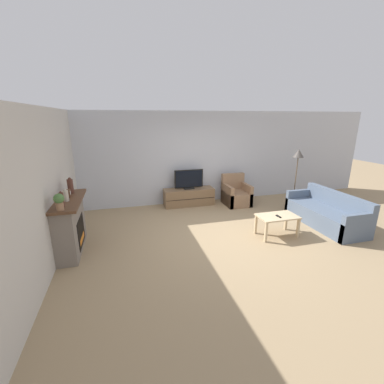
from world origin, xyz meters
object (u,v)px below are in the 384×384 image
Objects in this scene: tv at (189,180)px; remote at (278,216)px; potted_plant at (59,201)px; tv_stand at (189,197)px; mantel_vase_left at (62,199)px; mantel_vase_right at (70,186)px; mantel_vase_centre_left at (65,195)px; floor_lamp at (298,159)px; couch at (326,214)px; mantel_clock at (68,193)px; armchair at (236,195)px; coffee_table at (277,219)px; fireplace at (70,225)px.

tv is 5.57× the size of remote.
tv_stand is at bearing 42.56° from potted_plant.
mantel_vase_left is 0.97× the size of potted_plant.
mantel_vase_centre_left is at bearing -90.00° from mantel_vase_right.
mantel_vase_left is 5.90m from floor_lamp.
couch reaches higher than remote.
mantel_vase_right reaches higher than remote.
tv_stand is at bearing 40.57° from mantel_vase_left.
mantel_clock reaches higher than armchair.
mantel_clock is 0.17× the size of armchair.
potted_plant is 0.17× the size of floor_lamp.
floor_lamp reaches higher than potted_plant.
mantel_vase_centre_left is 5.77m from couch.
mantel_vase_right is 4.54m from armchair.
remote is at bearing -9.29° from mantel_clock.
mantel_vase_centre_left is 0.26× the size of armchair.
tv is at bearing 36.64° from mantel_vase_centre_left.
potted_plant is at bearing -178.30° from coffee_table.
coffee_table is at bearing -91.09° from armchair.
armchair is (4.25, 1.31, -0.91)m from mantel_vase_right.
mantel_vase_left is at bearing 174.61° from remote.
coffee_table is (-0.04, -2.21, 0.11)m from armchair.
tv_stand is 9.64× the size of remote.
potted_plant is 0.33× the size of tv.
tv_stand is 2.90m from remote.
potted_plant is at bearing -137.46° from tv.
mantel_vase_left reaches higher than fireplace.
fireplace is 0.77m from mantel_vase_left.
floor_lamp is at bearing 44.70° from coffee_table.
fireplace is at bearing -157.88° from armchair.
mantel_vase_left is at bearing -87.76° from fireplace.
coffee_table is (4.20, 0.12, -0.82)m from potted_plant.
floor_lamp reaches higher than mantel_clock.
fireplace is at bearing -97.00° from mantel_clock.
mantel_clock is at bearing -146.69° from tv.
mantel_vase_left is 0.14× the size of couch.
mantel_vase_centre_left is at bearing 170.25° from remote.
mantel_vase_right is at bearing 90.00° from potted_plant.
tv is 0.50× the size of floor_lamp.
couch is (5.70, 0.17, -0.91)m from mantel_vase_left.
fireplace is 0.61m from mantel_clock.
mantel_vase_right is (0.00, 0.85, 0.02)m from mantel_vase_left.
couch is at bearing -2.54° from fireplace.
armchair is (4.25, 2.34, -0.92)m from potted_plant.
potted_plant is (-0.00, -1.03, 0.01)m from mantel_vase_right.
fireplace is at bearing 168.83° from remote.
potted_plant is at bearing -90.00° from mantel_vase_left.
mantel_vase_left is at bearing -90.08° from mantel_clock.
mantel_vase_right reaches higher than coffee_table.
mantel_clock is 0.98× the size of remote.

